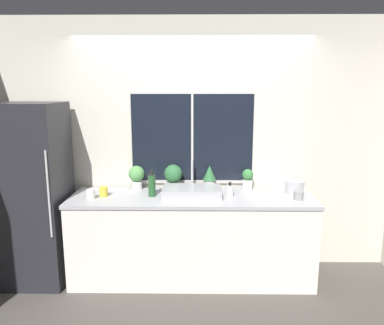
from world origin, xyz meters
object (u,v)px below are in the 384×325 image
potted_plant_center_right (210,177)px  mug_white (91,194)px  sink (192,191)px  kettle (295,187)px  refrigerator (34,194)px  bottle_tall (152,185)px  soap_bottle (230,191)px  potted_plant_center_left (173,175)px  mug_yellow (104,192)px  potted_plant_far_right (248,179)px  mug_grey (299,195)px  potted_plant_far_left (137,176)px

potted_plant_center_right → mug_white: size_ratio=2.78×
sink → kettle: (1.06, 0.10, 0.03)m
refrigerator → bottle_tall: bearing=1.6°
soap_bottle → sink: bearing=177.2°
potted_plant_center_left → soap_bottle: 0.65m
soap_bottle → mug_yellow: bearing=-179.4°
sink → potted_plant_far_right: bearing=21.8°
mug_grey → mug_yellow: bearing=177.6°
potted_plant_center_left → kettle: 1.28m
potted_plant_center_left → bottle_tall: bearing=-127.8°
refrigerator → potted_plant_center_right: size_ratio=6.85×
sink → potted_plant_far_left: 0.66m
refrigerator → sink: bearing=2.0°
potted_plant_center_left → mug_white: potted_plant_center_left is taller
mug_yellow → mug_grey: bearing=-2.4°
mug_white → potted_plant_center_right: bearing=17.2°
bottle_tall → mug_grey: 1.46m
potted_plant_center_left → mug_white: 0.88m
potted_plant_center_left → potted_plant_center_right: 0.39m
potted_plant_center_left → potted_plant_center_right: size_ratio=1.02×
mug_white → mug_grey: bearing=0.4°
potted_plant_center_left → mug_white: (-0.79, -0.37, -0.11)m
potted_plant_far_right → mug_white: 1.64m
kettle → soap_bottle: bearing=-170.2°
refrigerator → mug_grey: 2.65m
soap_bottle → kettle: size_ratio=0.75×
refrigerator → bottle_tall: refrigerator is taller
soap_bottle → mug_white: bearing=-175.4°
soap_bottle → bottle_tall: 0.79m
potted_plant_center_left → bottle_tall: (-0.20, -0.26, -0.04)m
potted_plant_far_left → mug_yellow: size_ratio=2.64×
sink → potted_plant_center_left: 0.33m
potted_plant_center_right → bottle_tall: 0.64m
sink → potted_plant_center_right: sink is taller
potted_plant_center_right → mug_grey: 0.94m
potted_plant_far_right → soap_bottle: 0.34m
refrigerator → mug_yellow: 0.71m
mug_yellow → mug_grey: 1.95m
potted_plant_center_right → soap_bottle: bearing=-52.2°
potted_plant_far_left → kettle: 1.67m
potted_plant_center_left → potted_plant_far_right: 0.80m
potted_plant_far_left → mug_grey: potted_plant_far_left is taller
soap_bottle → bottle_tall: size_ratio=0.53×
sink → soap_bottle: sink is taller
potted_plant_center_right → kettle: (0.88, -0.14, -0.07)m
potted_plant_far_right → mug_yellow: 1.51m
sink → potted_plant_far_left: size_ratio=2.28×
soap_bottle → mug_white: soap_bottle is taller
potted_plant_center_right → mug_yellow: size_ratio=2.71×
potted_plant_far_left → soap_bottle: 1.02m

